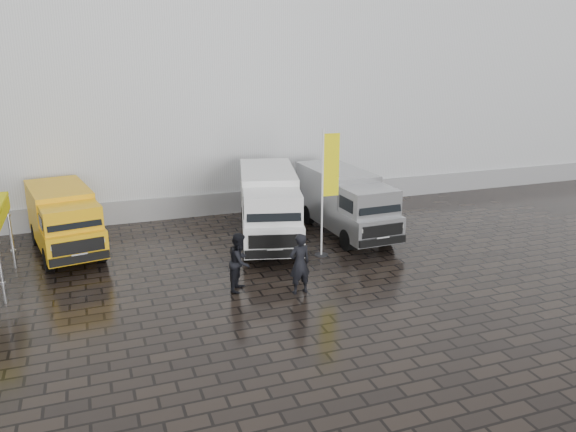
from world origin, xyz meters
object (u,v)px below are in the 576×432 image
object	(u,v)px
wheelie_bin	(369,194)
person_tent	(240,262)
van_silver	(345,203)
van_white	(269,208)
flagpole	(327,187)
person_front	(300,264)
van_yellow	(65,222)

from	to	relation	value
wheelie_bin	person_tent	xyz separation A→B (m)	(-8.76, -8.00, 0.46)
van_silver	person_tent	bearing A→B (deg)	-145.87
van_white	van_silver	distance (m)	3.25
van_white	van_silver	world-z (taller)	van_white
flagpole	person_front	world-z (taller)	flagpole
person_tent	van_yellow	bearing A→B (deg)	76.39
flagpole	person_tent	world-z (taller)	flagpole
flagpole	person_front	size ratio (longest dim) A/B	2.41
van_white	wheelie_bin	xyz separation A→B (m)	(6.44, 3.82, -0.89)
van_silver	person_front	distance (m)	6.31
van_white	wheelie_bin	bearing A→B (deg)	45.19
person_front	van_silver	bearing A→B (deg)	-135.40
flagpole	wheelie_bin	bearing A→B (deg)	50.63
van_silver	wheelie_bin	bearing A→B (deg)	48.86
van_yellow	person_tent	xyz separation A→B (m)	(5.23, -5.53, -0.26)
van_silver	person_front	world-z (taller)	van_silver
van_silver	person_tent	distance (m)	6.90
van_white	wheelie_bin	size ratio (longest dim) A/B	6.60
van_yellow	wheelie_bin	world-z (taller)	van_yellow
flagpole	person_tent	size ratio (longest dim) A/B	2.51
van_white	flagpole	distance (m)	2.94
van_silver	person_front	size ratio (longest dim) A/B	3.03
van_white	wheelie_bin	distance (m)	7.54
van_silver	wheelie_bin	world-z (taller)	van_silver
van_white	person_tent	size ratio (longest dim) A/B	3.38
van_yellow	person_front	bearing A→B (deg)	-53.30
van_yellow	flagpole	world-z (taller)	flagpole
van_yellow	person_tent	distance (m)	7.62
van_silver	wheelie_bin	size ratio (longest dim) A/B	6.15
van_yellow	flagpole	size ratio (longest dim) A/B	1.10
wheelie_bin	van_yellow	bearing A→B (deg)	-173.34
van_yellow	wheelie_bin	bearing A→B (deg)	-0.38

